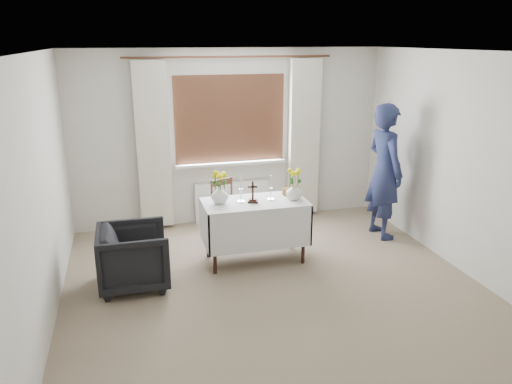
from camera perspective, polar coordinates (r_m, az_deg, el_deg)
The scene contains 12 objects.
ground at distance 5.38m, azimuth 2.90°, elevation -12.03°, with size 5.00×5.00×0.00m, color gray.
altar_table at distance 6.07m, azimuth -0.14°, elevation -4.48°, with size 1.24×0.64×0.76m, color white.
wooden_chair at distance 6.82m, azimuth -3.26°, elevation -1.91°, with size 0.36×0.36×0.79m, color #542E1D, non-canonical shape.
armchair at distance 5.63m, azimuth -13.78°, elevation -7.22°, with size 0.73×0.75×0.69m, color black.
person at distance 6.91m, azimuth 14.47°, elevation 2.29°, with size 0.67×0.44×1.82m, color navy.
radiator at distance 7.41m, azimuth -2.75°, elevation -1.11°, with size 1.10×0.10×0.60m, color white.
wooden_cross at distance 5.86m, azimuth -0.38°, elevation 0.00°, with size 0.12×0.09×0.26m, color black, non-canonical shape.
candlestick_left at distance 5.87m, azimuth -1.74°, elevation 0.41°, with size 0.09×0.09×0.33m, color white, non-canonical shape.
candlestick_right at distance 5.96m, azimuth 1.71°, elevation 0.51°, with size 0.09×0.09×0.30m, color white, non-canonical shape.
flower_vase_left at distance 5.85m, azimuth -4.17°, elevation -0.30°, with size 0.20×0.20×0.21m, color silver.
flower_vase_right at distance 5.99m, azimuth 4.35°, elevation 0.06°, with size 0.19×0.19×0.20m, color silver.
wicker_basket at distance 6.21m, azimuth 3.98°, elevation 0.11°, with size 0.21×0.21×0.08m, color brown.
Camera 1 is at (-1.46, -4.46, 2.62)m, focal length 35.00 mm.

